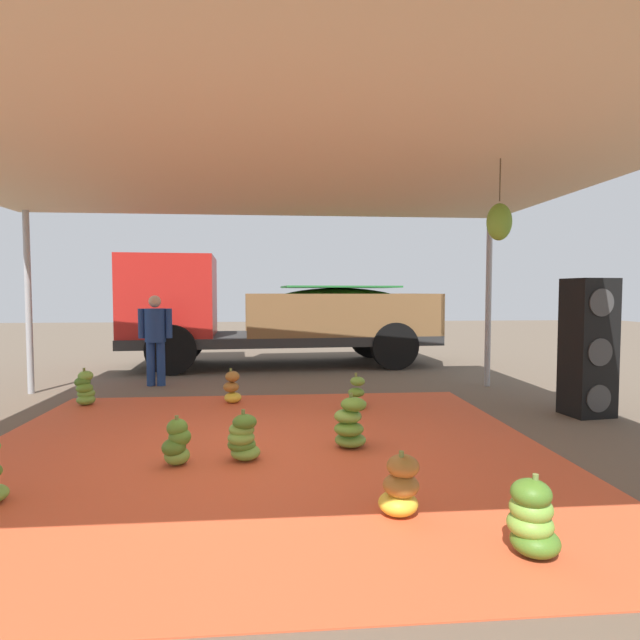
{
  "coord_description": "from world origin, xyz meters",
  "views": [
    {
      "loc": [
        0.16,
        -5.13,
        1.63
      ],
      "look_at": [
        0.69,
        1.1,
        1.29
      ],
      "focal_mm": 28.36,
      "sensor_mm": 36.0,
      "label": 1
    }
  ],
  "objects_px": {
    "banana_bunch_4": "(400,487)",
    "cargo_truck_main": "(269,312)",
    "banana_bunch_3": "(85,389)",
    "speaker_stack": "(588,347)",
    "banana_bunch_5": "(232,388)",
    "banana_bunch_2": "(532,519)",
    "banana_bunch_8": "(357,394)",
    "worker_0": "(155,333)",
    "banana_bunch_7": "(243,439)",
    "banana_bunch_0": "(350,424)",
    "banana_bunch_6": "(177,443)"
  },
  "relations": [
    {
      "from": "banana_bunch_4",
      "to": "cargo_truck_main",
      "type": "xyz_separation_m",
      "value": [
        -1.05,
        7.71,
        0.98
      ]
    },
    {
      "from": "banana_bunch_3",
      "to": "speaker_stack",
      "type": "xyz_separation_m",
      "value": [
        6.85,
        -1.19,
        0.67
      ]
    },
    {
      "from": "banana_bunch_4",
      "to": "banana_bunch_5",
      "type": "xyz_separation_m",
      "value": [
        -1.55,
        3.86,
        0.02
      ]
    },
    {
      "from": "banana_bunch_2",
      "to": "banana_bunch_5",
      "type": "height_order",
      "value": "banana_bunch_5"
    },
    {
      "from": "banana_bunch_5",
      "to": "banana_bunch_2",
      "type": "bearing_deg",
      "value": -63.64
    },
    {
      "from": "banana_bunch_2",
      "to": "banana_bunch_3",
      "type": "xyz_separation_m",
      "value": [
        -4.33,
        4.56,
        0.01
      ]
    },
    {
      "from": "banana_bunch_4",
      "to": "banana_bunch_5",
      "type": "height_order",
      "value": "banana_bunch_5"
    },
    {
      "from": "banana_bunch_8",
      "to": "worker_0",
      "type": "bearing_deg",
      "value": 147.55
    },
    {
      "from": "banana_bunch_2",
      "to": "banana_bunch_7",
      "type": "height_order",
      "value": "banana_bunch_2"
    },
    {
      "from": "banana_bunch_5",
      "to": "banana_bunch_8",
      "type": "height_order",
      "value": "banana_bunch_5"
    },
    {
      "from": "banana_bunch_8",
      "to": "cargo_truck_main",
      "type": "xyz_separation_m",
      "value": [
        -1.28,
        4.34,
        0.98
      ]
    },
    {
      "from": "banana_bunch_5",
      "to": "banana_bunch_7",
      "type": "distance_m",
      "value": 2.58
    },
    {
      "from": "banana_bunch_0",
      "to": "banana_bunch_5",
      "type": "bearing_deg",
      "value": 122.22
    },
    {
      "from": "banana_bunch_0",
      "to": "banana_bunch_8",
      "type": "height_order",
      "value": "banana_bunch_0"
    },
    {
      "from": "banana_bunch_8",
      "to": "worker_0",
      "type": "height_order",
      "value": "worker_0"
    },
    {
      "from": "banana_bunch_5",
      "to": "banana_bunch_7",
      "type": "relative_size",
      "value": 1.04
    },
    {
      "from": "cargo_truck_main",
      "to": "banana_bunch_8",
      "type": "bearing_deg",
      "value": -73.62
    },
    {
      "from": "speaker_stack",
      "to": "banana_bunch_2",
      "type": "bearing_deg",
      "value": -126.81
    },
    {
      "from": "banana_bunch_8",
      "to": "banana_bunch_6",
      "type": "bearing_deg",
      "value": -133.65
    },
    {
      "from": "banana_bunch_0",
      "to": "worker_0",
      "type": "distance_m",
      "value": 4.81
    },
    {
      "from": "banana_bunch_5",
      "to": "worker_0",
      "type": "height_order",
      "value": "worker_0"
    },
    {
      "from": "banana_bunch_6",
      "to": "banana_bunch_7",
      "type": "height_order",
      "value": "banana_bunch_7"
    },
    {
      "from": "banana_bunch_8",
      "to": "speaker_stack",
      "type": "xyz_separation_m",
      "value": [
        2.97,
        -0.62,
        0.69
      ]
    },
    {
      "from": "banana_bunch_5",
      "to": "banana_bunch_7",
      "type": "xyz_separation_m",
      "value": [
        0.33,
        -2.56,
        -0.01
      ]
    },
    {
      "from": "banana_bunch_3",
      "to": "banana_bunch_4",
      "type": "height_order",
      "value": "banana_bunch_3"
    },
    {
      "from": "banana_bunch_5",
      "to": "speaker_stack",
      "type": "height_order",
      "value": "speaker_stack"
    },
    {
      "from": "banana_bunch_2",
      "to": "banana_bunch_0",
      "type": "bearing_deg",
      "value": 109.82
    },
    {
      "from": "banana_bunch_0",
      "to": "banana_bunch_8",
      "type": "xyz_separation_m",
      "value": [
        0.36,
        1.75,
        -0.04
      ]
    },
    {
      "from": "banana_bunch_3",
      "to": "speaker_stack",
      "type": "height_order",
      "value": "speaker_stack"
    },
    {
      "from": "banana_bunch_2",
      "to": "banana_bunch_5",
      "type": "bearing_deg",
      "value": 116.36
    },
    {
      "from": "banana_bunch_3",
      "to": "banana_bunch_5",
      "type": "bearing_deg",
      "value": -2.12
    },
    {
      "from": "cargo_truck_main",
      "to": "banana_bunch_5",
      "type": "bearing_deg",
      "value": -97.32
    },
    {
      "from": "banana_bunch_4",
      "to": "worker_0",
      "type": "relative_size",
      "value": 0.3
    },
    {
      "from": "banana_bunch_6",
      "to": "worker_0",
      "type": "bearing_deg",
      "value": 105.53
    },
    {
      "from": "banana_bunch_2",
      "to": "cargo_truck_main",
      "type": "distance_m",
      "value": 8.56
    },
    {
      "from": "banana_bunch_8",
      "to": "banana_bunch_5",
      "type": "bearing_deg",
      "value": 164.58
    },
    {
      "from": "banana_bunch_5",
      "to": "speaker_stack",
      "type": "distance_m",
      "value": 4.92
    },
    {
      "from": "banana_bunch_5",
      "to": "speaker_stack",
      "type": "xyz_separation_m",
      "value": [
        4.75,
        -1.11,
        0.68
      ]
    },
    {
      "from": "cargo_truck_main",
      "to": "banana_bunch_6",
      "type": "bearing_deg",
      "value": -96.83
    },
    {
      "from": "banana_bunch_2",
      "to": "banana_bunch_5",
      "type": "xyz_separation_m",
      "value": [
        -2.22,
        4.48,
        -0.0
      ]
    },
    {
      "from": "banana_bunch_7",
      "to": "speaker_stack",
      "type": "height_order",
      "value": "speaker_stack"
    },
    {
      "from": "banana_bunch_5",
      "to": "banana_bunch_7",
      "type": "height_order",
      "value": "banana_bunch_5"
    },
    {
      "from": "banana_bunch_0",
      "to": "speaker_stack",
      "type": "bearing_deg",
      "value": 18.82
    },
    {
      "from": "banana_bunch_4",
      "to": "speaker_stack",
      "type": "bearing_deg",
      "value": 40.73
    },
    {
      "from": "banana_bunch_3",
      "to": "banana_bunch_4",
      "type": "relative_size",
      "value": 1.12
    },
    {
      "from": "cargo_truck_main",
      "to": "speaker_stack",
      "type": "height_order",
      "value": "cargo_truck_main"
    },
    {
      "from": "banana_bunch_6",
      "to": "worker_0",
      "type": "distance_m",
      "value": 4.42
    },
    {
      "from": "banana_bunch_3",
      "to": "worker_0",
      "type": "relative_size",
      "value": 0.34
    },
    {
      "from": "banana_bunch_3",
      "to": "banana_bunch_6",
      "type": "xyz_separation_m",
      "value": [
        1.82,
        -2.72,
        -0.02
      ]
    },
    {
      "from": "banana_bunch_2",
      "to": "banana_bunch_4",
      "type": "bearing_deg",
      "value": 137.33
    }
  ]
}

